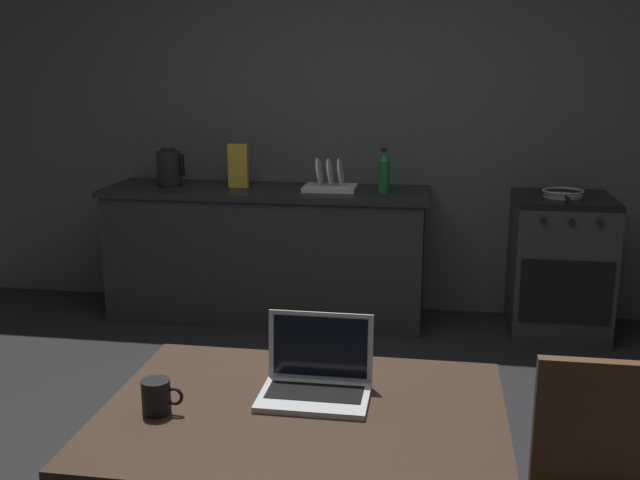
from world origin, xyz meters
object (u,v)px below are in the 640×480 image
at_px(bottle, 384,172).
at_px(coffee_mug, 157,396).
at_px(dining_table, 303,435).
at_px(cereal_box, 238,166).
at_px(dish_rack, 330,183).
at_px(laptop, 316,380).
at_px(frying_pan, 563,193).
at_px(stove_oven, 559,265).
at_px(electric_kettle, 169,168).

height_order(bottle, coffee_mug, bottle).
bearing_deg(bottle, dining_table, -90.31).
xyz_separation_m(cereal_box, dish_rack, (0.62, -0.02, -0.10)).
bearing_deg(laptop, frying_pan, 67.10).
height_order(stove_oven, laptop, laptop).
relative_size(coffee_mug, cereal_box, 0.42).
relative_size(laptop, frying_pan, 0.75).
bearing_deg(stove_oven, coffee_mug, -117.81).
bearing_deg(dish_rack, bottle, -8.04).
bearing_deg(electric_kettle, dish_rack, 0.00).
relative_size(dining_table, cereal_box, 3.94).
bearing_deg(frying_pan, cereal_box, 178.67).
height_order(dining_table, laptop, laptop).
relative_size(laptop, bottle, 1.12).
xyz_separation_m(stove_oven, electric_kettle, (-2.58, 0.00, 0.57)).
bearing_deg(cereal_box, electric_kettle, -177.60).
distance_m(frying_pan, cereal_box, 2.10).
xyz_separation_m(coffee_mug, dish_rack, (0.06, 2.93, 0.14)).
relative_size(frying_pan, dish_rack, 1.25).
bearing_deg(cereal_box, coffee_mug, -79.26).
height_order(laptop, cereal_box, cereal_box).
height_order(stove_oven, dish_rack, dish_rack).
bearing_deg(cereal_box, frying_pan, -1.33).
height_order(dining_table, coffee_mug, coffee_mug).
xyz_separation_m(laptop, dish_rack, (-0.36, 2.75, 0.14)).
bearing_deg(dish_rack, electric_kettle, -180.00).
relative_size(frying_pan, cereal_box, 1.47).
distance_m(electric_kettle, coffee_mug, 3.12).
bearing_deg(dish_rack, coffee_mug, -91.19).
height_order(stove_oven, frying_pan, frying_pan).
bearing_deg(stove_oven, electric_kettle, 179.94).
bearing_deg(dining_table, coffee_mug, -168.46).
bearing_deg(laptop, dish_rack, 96.77).
relative_size(electric_kettle, cereal_box, 0.88).
relative_size(stove_oven, cereal_box, 3.06).
height_order(bottle, dish_rack, bottle).
bearing_deg(frying_pan, stove_oven, 61.35).
distance_m(laptop, bottle, 2.71).
height_order(bottle, frying_pan, bottle).
bearing_deg(stove_oven, dining_table, -111.90).
distance_m(electric_kettle, dish_rack, 1.10).
relative_size(dining_table, coffee_mug, 9.48).
xyz_separation_m(dining_table, bottle, (0.02, 2.80, 0.36)).
relative_size(dining_table, bottle, 3.99).
relative_size(laptop, cereal_box, 1.10).
bearing_deg(frying_pan, laptop, -112.20).
relative_size(stove_oven, dining_table, 0.78).
distance_m(dining_table, cereal_box, 3.05).
distance_m(dining_table, electric_kettle, 3.21).
xyz_separation_m(electric_kettle, bottle, (1.45, -0.05, 0.01)).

